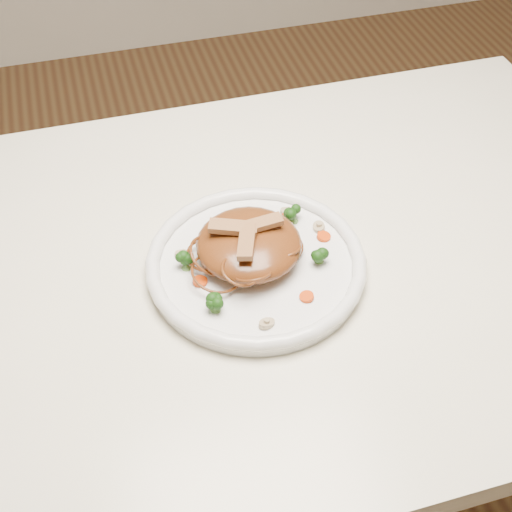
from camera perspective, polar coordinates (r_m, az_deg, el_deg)
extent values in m
plane|color=#4C2D1A|center=(1.61, 0.82, -18.88)|extent=(4.00, 4.00, 0.00)
cube|color=#EFE7CA|center=(1.00, 1.25, -0.65)|extent=(1.20, 0.80, 0.04)
cylinder|color=brown|center=(1.66, 15.65, 2.34)|extent=(0.06, 0.06, 0.71)
cylinder|color=white|center=(0.96, 0.00, -0.92)|extent=(0.40, 0.40, 0.02)
ellipsoid|color=brown|center=(0.94, -0.58, 1.01)|extent=(0.19, 0.19, 0.05)
cube|color=#9F724B|center=(0.92, 0.40, 2.67)|extent=(0.06, 0.02, 0.01)
cube|color=#9F724B|center=(0.92, -1.91, 2.38)|extent=(0.07, 0.04, 0.01)
cube|color=#9F724B|center=(0.90, -0.77, 1.22)|extent=(0.04, 0.07, 0.01)
cylinder|color=red|center=(1.02, 2.63, 3.50)|extent=(0.02, 0.02, 0.00)
cylinder|color=red|center=(0.93, -4.63, -2.10)|extent=(0.02, 0.02, 0.00)
cylinder|color=red|center=(0.99, 5.60, 1.61)|extent=(0.03, 0.03, 0.00)
cylinder|color=red|center=(0.99, -2.87, 2.12)|extent=(0.03, 0.03, 0.00)
cylinder|color=red|center=(0.91, 4.19, -3.37)|extent=(0.03, 0.03, 0.00)
cylinder|color=#C3B492|center=(0.88, 0.88, -5.58)|extent=(0.03, 0.03, 0.01)
cylinder|color=#C3B492|center=(1.00, 5.21, 2.39)|extent=(0.03, 0.03, 0.01)
cylinder|color=#C3B492|center=(0.96, -5.95, 0.08)|extent=(0.03, 0.03, 0.01)
cylinder|color=#C3B492|center=(1.02, 2.69, 3.59)|extent=(0.04, 0.04, 0.01)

